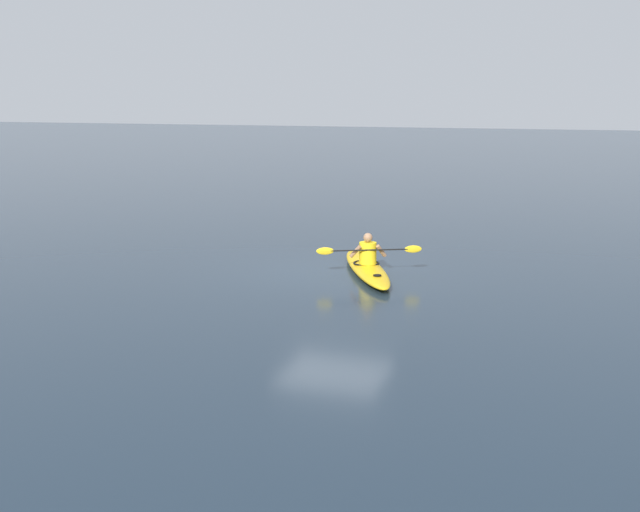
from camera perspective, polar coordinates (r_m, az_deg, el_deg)
The scene contains 3 objects.
ground_plane at distance 19.15m, azimuth 1.03°, elevation -1.17°, with size 160.00×160.00×0.00m, color #1E2D3D.
kayak at distance 19.07m, azimuth 3.26°, elevation -0.84°, with size 2.46×4.16×0.25m.
kayaker at distance 18.87m, azimuth 3.34°, elevation 0.32°, with size 2.21×1.08×0.72m.
Camera 1 is at (-5.67, 17.82, 4.12)m, focal length 46.19 mm.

